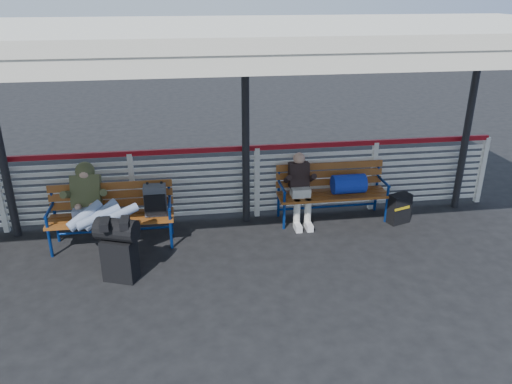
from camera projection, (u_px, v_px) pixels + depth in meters
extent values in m
plane|color=black|center=(126.00, 287.00, 6.43)|extent=(60.00, 60.00, 0.00)
cube|color=silver|center=(133.00, 189.00, 7.94)|extent=(12.00, 0.04, 1.04)
cube|color=maroon|center=(129.00, 153.00, 7.71)|extent=(12.00, 0.06, 0.08)
cube|color=silver|center=(482.00, 170.00, 8.76)|extent=(0.08, 0.08, 1.20)
cube|color=silver|center=(107.00, 32.00, 6.07)|extent=(12.60, 3.60, 0.16)
cube|color=silver|center=(85.00, 63.00, 4.52)|extent=(12.60, 0.06, 0.30)
cylinder|color=black|center=(246.00, 133.00, 7.70)|extent=(0.12, 0.12, 3.00)
cylinder|color=black|center=(468.00, 123.00, 8.21)|extent=(0.12, 0.12, 3.00)
cube|color=black|center=(120.00, 260.00, 6.51)|extent=(0.49, 0.39, 0.58)
cylinder|color=black|center=(116.00, 230.00, 6.34)|extent=(0.60, 0.47, 0.30)
cube|color=brown|center=(111.00, 219.00, 7.29)|extent=(1.80, 0.50, 0.04)
cube|color=brown|center=(111.00, 195.00, 7.42)|extent=(1.80, 0.10, 0.40)
cylinder|color=navy|center=(50.00, 243.00, 7.08)|extent=(0.04, 0.04, 0.45)
cylinder|color=navy|center=(171.00, 234.00, 7.31)|extent=(0.04, 0.04, 0.45)
cylinder|color=navy|center=(55.00, 214.00, 7.42)|extent=(0.04, 0.04, 0.90)
cylinder|color=navy|center=(170.00, 207.00, 7.65)|extent=(0.04, 0.04, 0.90)
cube|color=#54575D|center=(155.00, 200.00, 7.30)|extent=(0.32, 0.20, 0.45)
cube|color=brown|center=(333.00, 195.00, 8.11)|extent=(1.80, 0.50, 0.04)
cube|color=brown|center=(330.00, 174.00, 8.25)|extent=(1.80, 0.10, 0.40)
cylinder|color=navy|center=(284.00, 216.00, 7.90)|extent=(0.04, 0.04, 0.45)
cylinder|color=navy|center=(386.00, 209.00, 8.13)|extent=(0.04, 0.04, 0.45)
cylinder|color=navy|center=(279.00, 192.00, 8.24)|extent=(0.04, 0.04, 0.90)
cylinder|color=navy|center=(377.00, 186.00, 8.48)|extent=(0.04, 0.04, 0.90)
cylinder|color=navy|center=(349.00, 184.00, 8.08)|extent=(0.54, 0.31, 0.31)
cube|color=#96A6CA|center=(86.00, 213.00, 7.25)|extent=(0.36, 0.26, 0.18)
cube|color=#4A4A27|center=(86.00, 191.00, 7.34)|extent=(0.42, 0.38, 0.53)
sphere|color=#4A4A27|center=(85.00, 171.00, 7.32)|extent=(0.28, 0.28, 0.28)
sphere|color=tan|center=(85.00, 173.00, 7.29)|extent=(0.21, 0.21, 0.21)
cube|color=black|center=(105.00, 224.00, 6.23)|extent=(0.11, 0.27, 0.10)
cube|color=black|center=(125.00, 223.00, 6.26)|extent=(0.11, 0.27, 0.10)
cube|color=beige|center=(300.00, 192.00, 8.01)|extent=(0.30, 0.24, 0.16)
cube|color=black|center=(299.00, 175.00, 8.04)|extent=(0.32, 0.23, 0.42)
sphere|color=tan|center=(299.00, 158.00, 7.95)|extent=(0.19, 0.19, 0.19)
cylinder|color=beige|center=(297.00, 214.00, 7.94)|extent=(0.11, 0.11, 0.46)
cylinder|color=beige|center=(308.00, 213.00, 7.97)|extent=(0.11, 0.11, 0.46)
cube|color=silver|center=(298.00, 227.00, 7.92)|extent=(0.10, 0.24, 0.10)
cube|color=silver|center=(309.00, 226.00, 7.95)|extent=(0.10, 0.24, 0.10)
cube|color=black|center=(399.00, 209.00, 8.11)|extent=(0.40, 0.30, 0.49)
cube|color=gold|center=(402.00, 209.00, 7.99)|extent=(0.29, 0.12, 0.04)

